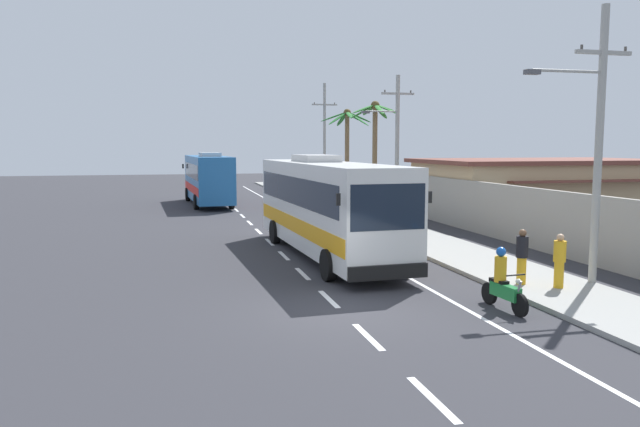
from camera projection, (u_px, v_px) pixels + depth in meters
name	position (u px, v px, depth m)	size (l,w,h in m)	color
ground_plane	(340.00, 310.00, 16.16)	(160.00, 160.00, 0.00)	#303035
sidewalk_kerb	(425.00, 241.00, 27.41)	(3.20, 90.00, 0.14)	#999993
lane_markings	(300.00, 233.00, 30.56)	(3.43, 71.00, 0.01)	white
boundary_wall	(462.00, 204.00, 32.04)	(0.24, 60.00, 2.57)	#9E998E
coach_bus_foreground	(326.00, 204.00, 23.89)	(3.47, 12.46, 3.96)	silver
coach_bus_far_lane	(208.00, 178.00, 44.63)	(3.31, 10.68, 3.86)	#2366A8
motorcycle_beside_bus	(503.00, 285.00, 16.16)	(0.56, 1.96, 1.67)	black
motorcycle_trailing	(330.00, 214.00, 33.38)	(0.56, 1.96, 1.56)	black
pedestrian_near_kerb	(376.00, 203.00, 35.58)	(0.36, 0.36, 1.70)	#2D7A47
pedestrian_midwalk	(559.00, 260.00, 18.02)	(0.36, 0.36, 1.62)	gold
pedestrian_far_walk	(522.00, 255.00, 18.51)	(0.36, 0.36, 1.69)	gold
utility_pole_nearest	(596.00, 139.00, 18.36)	(3.53, 0.24, 8.50)	#9E9E99
utility_pole_mid	(396.00, 143.00, 35.38)	(3.16, 0.24, 8.39)	#9E9E99
utility_pole_far	(324.00, 138.00, 52.31)	(2.23, 0.24, 9.63)	#9E9E99
palm_nearest	(347.00, 137.00, 46.28)	(3.99, 4.03, 7.12)	brown
palm_second	(375.00, 134.00, 39.10)	(3.53, 3.51, 7.19)	brown
roadside_building	(539.00, 189.00, 36.46)	(13.82, 9.15, 3.54)	tan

